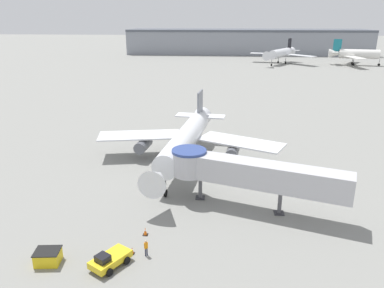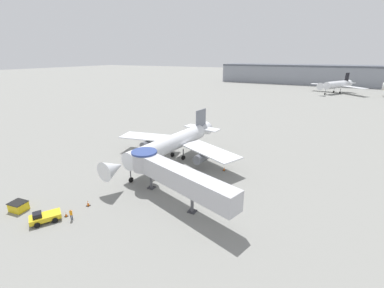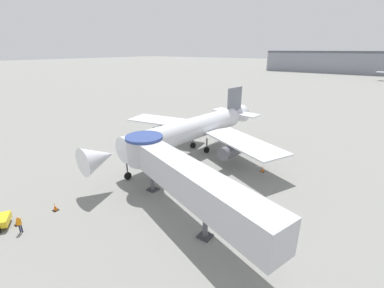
{
  "view_description": "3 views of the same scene",
  "coord_description": "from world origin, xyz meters",
  "px_view_note": "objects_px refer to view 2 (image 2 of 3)",
  "views": [
    {
      "loc": [
        5.53,
        -51.61,
        20.75
      ],
      "look_at": [
        1.2,
        -0.9,
        3.34
      ],
      "focal_mm": 35.0,
      "sensor_mm": 36.0,
      "label": 1
    },
    {
      "loc": [
        25.86,
        -41.16,
        20.44
      ],
      "look_at": [
        5.97,
        -2.33,
        5.29
      ],
      "focal_mm": 24.0,
      "sensor_mm": 36.0,
      "label": 2
    },
    {
      "loc": [
        21.5,
        -28.95,
        14.88
      ],
      "look_at": [
        2.85,
        -3.41,
        3.13
      ],
      "focal_mm": 24.0,
      "sensor_mm": 36.0,
      "label": 3
    }
  ],
  "objects_px": {
    "ground_crew_marshaller": "(71,214)",
    "traffic_cone_apron_front": "(66,214)",
    "main_airplane": "(172,144)",
    "traffic_cone_near_nose": "(88,203)",
    "service_container_yellow": "(18,206)",
    "background_jet_black_tail": "(336,85)",
    "jet_bridge": "(172,174)",
    "traffic_cone_starboard_wing": "(224,169)",
    "pushback_tug_yellow": "(44,217)"
  },
  "relations": [
    {
      "from": "traffic_cone_apron_front",
      "to": "background_jet_black_tail",
      "type": "relative_size",
      "value": 0.02
    },
    {
      "from": "jet_bridge",
      "to": "traffic_cone_starboard_wing",
      "type": "xyz_separation_m",
      "value": [
        3.27,
        13.26,
        -3.94
      ]
    },
    {
      "from": "traffic_cone_apron_front",
      "to": "background_jet_black_tail",
      "type": "distance_m",
      "value": 152.21
    },
    {
      "from": "traffic_cone_starboard_wing",
      "to": "background_jet_black_tail",
      "type": "xyz_separation_m",
      "value": [
        19.86,
        125.11,
        4.42
      ]
    },
    {
      "from": "jet_bridge",
      "to": "traffic_cone_near_nose",
      "type": "height_order",
      "value": "jet_bridge"
    },
    {
      "from": "service_container_yellow",
      "to": "ground_crew_marshaller",
      "type": "bearing_deg",
      "value": 12.04
    },
    {
      "from": "traffic_cone_near_nose",
      "to": "background_jet_black_tail",
      "type": "bearing_deg",
      "value": 77.18
    },
    {
      "from": "background_jet_black_tail",
      "to": "jet_bridge",
      "type": "bearing_deg",
      "value": -69.35
    },
    {
      "from": "traffic_cone_near_nose",
      "to": "background_jet_black_tail",
      "type": "relative_size",
      "value": 0.03
    },
    {
      "from": "service_container_yellow",
      "to": "traffic_cone_starboard_wing",
      "type": "bearing_deg",
      "value": 50.51
    },
    {
      "from": "background_jet_black_tail",
      "to": "traffic_cone_near_nose",
      "type": "bearing_deg",
      "value": -72.69
    },
    {
      "from": "jet_bridge",
      "to": "service_container_yellow",
      "type": "xyz_separation_m",
      "value": [
        -17.56,
        -12.01,
        -3.67
      ]
    },
    {
      "from": "traffic_cone_apron_front",
      "to": "ground_crew_marshaller",
      "type": "height_order",
      "value": "ground_crew_marshaller"
    },
    {
      "from": "service_container_yellow",
      "to": "background_jet_black_tail",
      "type": "height_order",
      "value": "background_jet_black_tail"
    },
    {
      "from": "pushback_tug_yellow",
      "to": "traffic_cone_apron_front",
      "type": "bearing_deg",
      "value": 83.73
    },
    {
      "from": "pushback_tug_yellow",
      "to": "traffic_cone_starboard_wing",
      "type": "xyz_separation_m",
      "value": [
        15.26,
        25.23,
        -0.31
      ]
    },
    {
      "from": "traffic_cone_near_nose",
      "to": "ground_crew_marshaller",
      "type": "bearing_deg",
      "value": -76.88
    },
    {
      "from": "main_airplane",
      "to": "ground_crew_marshaller",
      "type": "xyz_separation_m",
      "value": [
        -1.35,
        -22.95,
        -2.82
      ]
    },
    {
      "from": "jet_bridge",
      "to": "service_container_yellow",
      "type": "relative_size",
      "value": 8.25
    },
    {
      "from": "traffic_cone_near_nose",
      "to": "ground_crew_marshaller",
      "type": "distance_m",
      "value": 3.51
    },
    {
      "from": "ground_crew_marshaller",
      "to": "background_jet_black_tail",
      "type": "distance_m",
      "value": 152.09
    },
    {
      "from": "service_container_yellow",
      "to": "traffic_cone_apron_front",
      "type": "relative_size",
      "value": 3.54
    },
    {
      "from": "main_airplane",
      "to": "traffic_cone_starboard_wing",
      "type": "xyz_separation_m",
      "value": [
        11.04,
        0.52,
        -3.37
      ]
    },
    {
      "from": "pushback_tug_yellow",
      "to": "traffic_cone_apron_front",
      "type": "height_order",
      "value": "pushback_tug_yellow"
    },
    {
      "from": "main_airplane",
      "to": "traffic_cone_near_nose",
      "type": "relative_size",
      "value": 35.93
    },
    {
      "from": "jet_bridge",
      "to": "ground_crew_marshaller",
      "type": "xyz_separation_m",
      "value": [
        -9.13,
        -10.21,
        -3.38
      ]
    },
    {
      "from": "main_airplane",
      "to": "service_container_yellow",
      "type": "distance_m",
      "value": 26.8
    },
    {
      "from": "traffic_cone_near_nose",
      "to": "background_jet_black_tail",
      "type": "height_order",
      "value": "background_jet_black_tail"
    },
    {
      "from": "service_container_yellow",
      "to": "background_jet_black_tail",
      "type": "relative_size",
      "value": 0.08
    },
    {
      "from": "main_airplane",
      "to": "ground_crew_marshaller",
      "type": "relative_size",
      "value": 18.6
    },
    {
      "from": "jet_bridge",
      "to": "traffic_cone_near_nose",
      "type": "bearing_deg",
      "value": -127.2
    },
    {
      "from": "jet_bridge",
      "to": "traffic_cone_starboard_wing",
      "type": "distance_m",
      "value": 14.22
    },
    {
      "from": "main_airplane",
      "to": "background_jet_black_tail",
      "type": "xyz_separation_m",
      "value": [
        30.9,
        125.63,
        1.05
      ]
    },
    {
      "from": "ground_crew_marshaller",
      "to": "traffic_cone_apron_front",
      "type": "bearing_deg",
      "value": 130.76
    },
    {
      "from": "service_container_yellow",
      "to": "ground_crew_marshaller",
      "type": "relative_size",
      "value": 1.48
    },
    {
      "from": "ground_crew_marshaller",
      "to": "service_container_yellow",
      "type": "bearing_deg",
      "value": 150.86
    },
    {
      "from": "traffic_cone_apron_front",
      "to": "background_jet_black_tail",
      "type": "bearing_deg",
      "value": 77.24
    },
    {
      "from": "main_airplane",
      "to": "service_container_yellow",
      "type": "height_order",
      "value": "main_airplane"
    },
    {
      "from": "traffic_cone_starboard_wing",
      "to": "ground_crew_marshaller",
      "type": "xyz_separation_m",
      "value": [
        -12.39,
        -23.47,
        0.55
      ]
    },
    {
      "from": "jet_bridge",
      "to": "service_container_yellow",
      "type": "height_order",
      "value": "jet_bridge"
    },
    {
      "from": "main_airplane",
      "to": "jet_bridge",
      "type": "relative_size",
      "value": 1.52
    },
    {
      "from": "background_jet_black_tail",
      "to": "main_airplane",
      "type": "bearing_deg",
      "value": -73.68
    },
    {
      "from": "traffic_cone_apron_front",
      "to": "traffic_cone_near_nose",
      "type": "relative_size",
      "value": 0.81
    },
    {
      "from": "service_container_yellow",
      "to": "pushback_tug_yellow",
      "type": "bearing_deg",
      "value": 0.39
    },
    {
      "from": "pushback_tug_yellow",
      "to": "traffic_cone_near_nose",
      "type": "height_order",
      "value": "pushback_tug_yellow"
    },
    {
      "from": "main_airplane",
      "to": "traffic_cone_starboard_wing",
      "type": "relative_size",
      "value": 38.28
    },
    {
      "from": "main_airplane",
      "to": "ground_crew_marshaller",
      "type": "distance_m",
      "value": 23.16
    },
    {
      "from": "main_airplane",
      "to": "service_container_yellow",
      "type": "xyz_separation_m",
      "value": [
        -9.79,
        -24.75,
        -3.11
      ]
    },
    {
      "from": "traffic_cone_near_nose",
      "to": "background_jet_black_tail",
      "type": "xyz_separation_m",
      "value": [
        33.04,
        145.2,
        4.39
      ]
    },
    {
      "from": "pushback_tug_yellow",
      "to": "traffic_cone_starboard_wing",
      "type": "bearing_deg",
      "value": 90.46
    }
  ]
}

